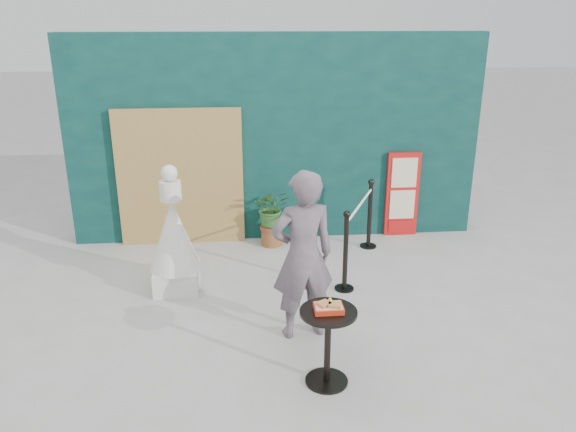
% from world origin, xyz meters
% --- Properties ---
extents(ground, '(60.00, 60.00, 0.00)m').
position_xyz_m(ground, '(0.00, 0.00, 0.00)').
color(ground, '#ADAAA5').
rests_on(ground, ground).
extents(back_wall, '(6.00, 0.30, 3.00)m').
position_xyz_m(back_wall, '(0.00, 3.15, 1.50)').
color(back_wall, '#0A2E2E').
rests_on(back_wall, ground).
extents(bamboo_fence, '(1.80, 0.08, 2.00)m').
position_xyz_m(bamboo_fence, '(-1.40, 2.94, 1.00)').
color(bamboo_fence, tan).
rests_on(bamboo_fence, ground).
extents(woman, '(0.73, 0.55, 1.82)m').
position_xyz_m(woman, '(0.07, 0.25, 0.91)').
color(woman, slate).
rests_on(woman, ground).
extents(menu_board, '(0.50, 0.07, 1.30)m').
position_xyz_m(menu_board, '(1.90, 2.95, 0.65)').
color(menu_board, red).
rests_on(menu_board, ground).
extents(statue, '(0.62, 0.62, 1.59)m').
position_xyz_m(statue, '(-1.36, 1.41, 0.65)').
color(statue, silver).
rests_on(statue, ground).
extents(cafe_table, '(0.52, 0.52, 0.75)m').
position_xyz_m(cafe_table, '(0.20, -0.61, 0.50)').
color(cafe_table, black).
rests_on(cafe_table, ground).
extents(food_basket, '(0.26, 0.19, 0.11)m').
position_xyz_m(food_basket, '(0.20, -0.61, 0.79)').
color(food_basket, red).
rests_on(food_basket, cafe_table).
extents(planter, '(0.51, 0.44, 0.86)m').
position_xyz_m(planter, '(-0.10, 2.72, 0.50)').
color(planter, brown).
rests_on(planter, ground).
extents(stanchion_barrier, '(0.84, 1.54, 1.03)m').
position_xyz_m(stanchion_barrier, '(1.01, 1.87, 0.49)').
color(stanchion_barrier, black).
rests_on(stanchion_barrier, ground).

